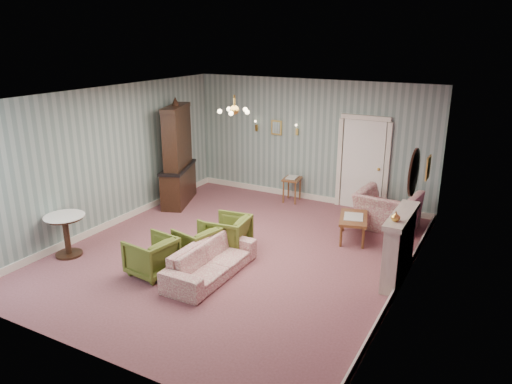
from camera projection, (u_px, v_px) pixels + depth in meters
The scene contains 27 objects.
floor at pixel (236, 252), 9.08m from camera, with size 7.00×7.00×0.00m, color #874F56.
ceiling at pixel (234, 95), 8.18m from camera, with size 7.00×7.00×0.00m, color white.
wall_back at pixel (311, 141), 11.55m from camera, with size 6.00×6.00×0.00m, color slate.
wall_front at pixel (82, 252), 5.70m from camera, with size 6.00×6.00×0.00m, color slate.
wall_left at pixel (110, 158), 9.99m from camera, with size 7.00×7.00×0.00m, color slate.
wall_right at pixel (408, 205), 7.26m from camera, with size 7.00×7.00×0.00m, color slate.
wall_right_floral at pixel (407, 205), 7.27m from camera, with size 7.00×7.00×0.00m, color #AC5679.
door at pixel (363, 163), 11.04m from camera, with size 1.12×0.12×2.16m, color white, non-canonical shape.
olive_chair_a at pixel (152, 254), 8.15m from camera, with size 0.70×0.66×0.73m, color #566222.
olive_chair_b at pixel (197, 242), 8.70m from camera, with size 0.66×0.62×0.68m, color #566222.
olive_chair_c at pixel (228, 232), 9.07m from camera, with size 0.72×0.67×0.74m, color #566222.
sofa_chintz at pixel (211, 255), 8.10m from camera, with size 1.89×0.55×0.74m, color #993D4D.
wingback_chair at pixel (388, 204), 10.07m from camera, with size 1.20×0.78×1.05m, color #993D4D.
dresser at pixel (177, 152), 11.38m from camera, with size 0.51×1.48×2.47m, color black, non-canonical shape.
fireplace at pixel (399, 246), 7.93m from camera, with size 0.30×1.40×1.16m, color beige, non-canonical shape.
mantel_vase at pixel (396, 217), 7.40m from camera, with size 0.15×0.15×0.15m, color gold.
oval_mirror at pixel (413, 172), 7.49m from camera, with size 0.04×0.76×0.84m, color white, non-canonical shape.
framed_print at pixel (428, 168), 8.69m from camera, with size 0.04×0.34×0.42m, color gold, non-canonical shape.
coffee_table at pixel (353, 228), 9.58m from camera, with size 0.52×0.94×0.48m, color brown, non-canonical shape.
side_table_black at pixel (396, 237), 9.00m from camera, with size 0.40×0.40×0.59m, color black, non-canonical shape.
pedestal_table at pixel (67, 235), 8.84m from camera, with size 0.72×0.72×0.78m, color black, non-canonical shape.
nesting_table at pixel (292, 189), 11.74m from camera, with size 0.38×0.49×0.64m, color brown, non-canonical shape.
gilt_mirror_back at pixel (276, 128), 11.85m from camera, with size 0.28×0.06×0.36m, color gold, non-canonical shape.
sconce_left at pixel (256, 126), 12.08m from camera, with size 0.16×0.12×0.30m, color gold, non-canonical shape.
sconce_right at pixel (297, 130), 11.58m from camera, with size 0.16×0.12×0.30m, color gold, non-canonical shape.
chandelier at pixel (234, 111), 8.26m from camera, with size 0.56×0.56×0.36m, color gold, non-canonical shape.
burgundy_cushion at pixel (383, 208), 9.98m from camera, with size 0.38×0.10×0.38m, color maroon.
Camera 1 is at (4.28, -7.10, 3.89)m, focal length 34.17 mm.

